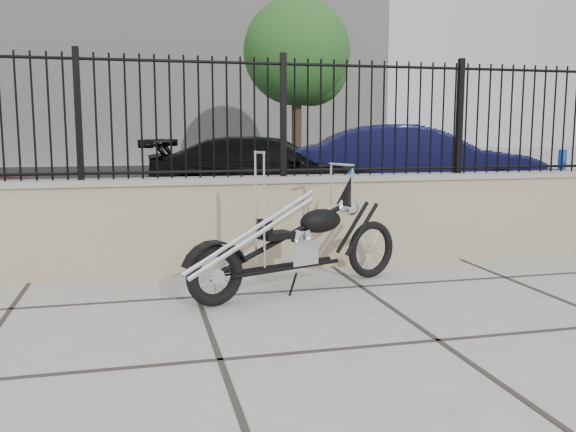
# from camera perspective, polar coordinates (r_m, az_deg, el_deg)

# --- Properties ---
(ground_plane) EXTENTS (90.00, 90.00, 0.00)m
(ground_plane) POSITION_cam_1_polar(r_m,az_deg,el_deg) (3.95, -6.37, -13.25)
(ground_plane) COLOR #99968E
(ground_plane) RESTS_ON ground
(parking_lot) EXTENTS (30.00, 30.00, 0.00)m
(parking_lot) POSITION_cam_1_polar(r_m,az_deg,el_deg) (16.22, -12.09, 2.74)
(parking_lot) COLOR black
(parking_lot) RESTS_ON ground
(retaining_wall) EXTENTS (14.00, 0.36, 0.96)m
(retaining_wall) POSITION_cam_1_polar(r_m,az_deg,el_deg) (6.24, -9.40, -0.86)
(retaining_wall) COLOR gray
(retaining_wall) RESTS_ON ground_plane
(iron_fence) EXTENTS (14.00, 0.08, 1.20)m
(iron_fence) POSITION_cam_1_polar(r_m,az_deg,el_deg) (6.17, -9.63, 9.10)
(iron_fence) COLOR black
(iron_fence) RESTS_ON retaining_wall
(background_building) EXTENTS (22.00, 6.00, 8.00)m
(background_building) POSITION_cam_1_polar(r_m,az_deg,el_deg) (30.27, -13.15, 12.64)
(background_building) COLOR beige
(background_building) RESTS_ON ground_plane
(chopper_motorcycle) EXTENTS (2.13, 1.12, 1.28)m
(chopper_motorcycle) POSITION_cam_1_polar(r_m,az_deg,el_deg) (5.37, 0.76, -0.43)
(chopper_motorcycle) COLOR black
(chopper_motorcycle) RESTS_ON ground_plane
(car_black) EXTENTS (4.93, 3.25, 1.33)m
(car_black) POSITION_cam_1_polar(r_m,az_deg,el_deg) (11.42, -1.65, 4.13)
(car_black) COLOR black
(car_black) RESTS_ON parking_lot
(car_blue) EXTENTS (4.94, 2.66, 1.54)m
(car_blue) POSITION_cam_1_polar(r_m,az_deg,el_deg) (11.82, 11.71, 4.63)
(car_blue) COLOR #0E0F33
(car_blue) RESTS_ON parking_lot
(bollard_b) EXTENTS (0.12, 0.12, 0.85)m
(bollard_b) POSITION_cam_1_polar(r_m,az_deg,el_deg) (9.19, 5.91, 1.67)
(bollard_b) COLOR #0B5CB0
(bollard_b) RESTS_ON ground_plane
(bollard_c) EXTENTS (0.17, 0.17, 1.12)m
(bollard_c) POSITION_cam_1_polar(r_m,az_deg,el_deg) (11.06, 24.18, 2.78)
(bollard_c) COLOR #0B26AD
(bollard_c) RESTS_ON ground_plane
(tree_right) EXTENTS (3.54, 3.54, 5.98)m
(tree_right) POSITION_cam_1_polar(r_m,az_deg,el_deg) (20.88, 0.82, 15.56)
(tree_right) COLOR #382619
(tree_right) RESTS_ON ground_plane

